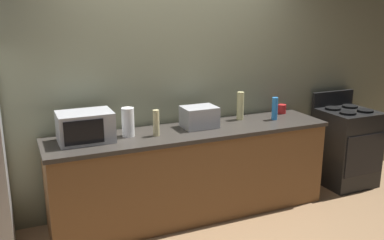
# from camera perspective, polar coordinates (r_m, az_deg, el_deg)

# --- Properties ---
(ground_plane) EXTENTS (8.00, 8.00, 0.00)m
(ground_plane) POSITION_cam_1_polar(r_m,az_deg,el_deg) (4.16, 2.29, -14.78)
(ground_plane) COLOR #93704C
(back_wall) EXTENTS (6.40, 0.10, 2.70)m
(back_wall) POSITION_cam_1_polar(r_m,az_deg,el_deg) (4.41, -2.15, 5.66)
(back_wall) COLOR gray
(back_wall) RESTS_ON ground_plane
(counter_run) EXTENTS (2.84, 0.64, 0.90)m
(counter_run) POSITION_cam_1_polar(r_m,az_deg,el_deg) (4.29, 0.00, -7.10)
(counter_run) COLOR brown
(counter_run) RESTS_ON ground_plane
(stove_range) EXTENTS (0.60, 0.61, 1.08)m
(stove_range) POSITION_cam_1_polar(r_m,az_deg,el_deg) (5.36, 20.00, -3.35)
(stove_range) COLOR black
(stove_range) RESTS_ON ground_plane
(microwave) EXTENTS (0.48, 0.35, 0.27)m
(microwave) POSITION_cam_1_polar(r_m,az_deg,el_deg) (3.87, -14.21, -0.89)
(microwave) COLOR #B7BABF
(microwave) RESTS_ON counter_run
(toaster_oven) EXTENTS (0.34, 0.26, 0.21)m
(toaster_oven) POSITION_cam_1_polar(r_m,az_deg,el_deg) (4.21, 0.99, 0.41)
(toaster_oven) COLOR #B7BABF
(toaster_oven) RESTS_ON counter_run
(paper_towel_roll) EXTENTS (0.12, 0.12, 0.27)m
(paper_towel_roll) POSITION_cam_1_polar(r_m,az_deg,el_deg) (3.95, -8.63, -0.28)
(paper_towel_roll) COLOR white
(paper_towel_roll) RESTS_ON counter_run
(bottle_vinegar) EXTENTS (0.08, 0.08, 0.30)m
(bottle_vinegar) POSITION_cam_1_polar(r_m,az_deg,el_deg) (4.52, 6.54, 1.91)
(bottle_vinegar) COLOR beige
(bottle_vinegar) RESTS_ON counter_run
(bottle_spray_cleaner) EXTENTS (0.06, 0.06, 0.24)m
(bottle_spray_cleaner) POSITION_cam_1_polar(r_m,az_deg,el_deg) (4.58, 11.10, 1.52)
(bottle_spray_cleaner) COLOR #338CE5
(bottle_spray_cleaner) RESTS_ON counter_run
(bottle_hand_soap) EXTENTS (0.06, 0.06, 0.25)m
(bottle_hand_soap) POSITION_cam_1_polar(r_m,az_deg,el_deg) (3.93, -4.86, -0.40)
(bottle_hand_soap) COLOR beige
(bottle_hand_soap) RESTS_ON counter_run
(mug_red) EXTENTS (0.09, 0.09, 0.10)m
(mug_red) POSITION_cam_1_polar(r_m,az_deg,el_deg) (4.88, 12.04, 1.47)
(mug_red) COLOR red
(mug_red) RESTS_ON counter_run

